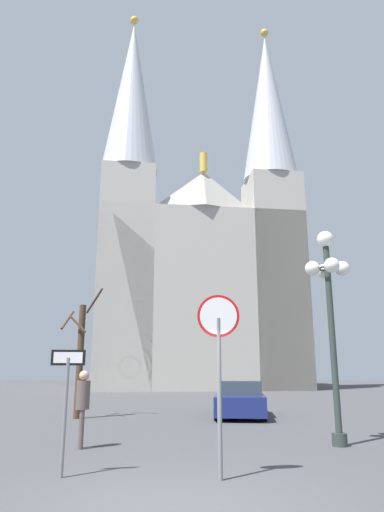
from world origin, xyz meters
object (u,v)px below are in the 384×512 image
Objects in this scene: street_lamp at (331,295)px; pedestrian_walking at (84,400)px; bare_tree at (82,356)px; stop_sign at (220,348)px; cathedral at (200,262)px; one_way_arrow_sign at (68,394)px; parked_car_near_navy at (241,399)px.

street_lamp is 6.64m from pedestrian_walking.
pedestrian_walking is at bearing -75.37° from bare_tree.
cathedral is at bearing 89.84° from stop_sign.
street_lamp is at bearing -37.71° from bare_tree.
stop_sign reaches higher than one_way_arrow_sign.
parked_car_near_navy is 8.38m from pedestrian_walking.
bare_tree is 6.33m from parked_car_near_navy.
pedestrian_walking is at bearing -177.01° from street_lamp.
stop_sign is at bearing -97.62° from parked_car_near_navy.
pedestrian_walking is (-0.35, 2.85, -0.31)m from one_way_arrow_sign.
stop_sign is (-0.09, -32.77, -9.05)m from cathedral.
cathedral is at bearing 78.39° from bare_tree.
bare_tree is at bearing 116.73° from stop_sign.
pedestrian_walking reaches higher than parked_car_near_navy.
street_lamp reaches higher than stop_sign.
parked_car_near_navy is at bearing -86.80° from cathedral.
street_lamp is at bearing 28.78° from one_way_arrow_sign.
stop_sign is 0.64× the size of bare_tree.
bare_tree is at bearing 104.63° from pedestrian_walking.
cathedral is 30.52m from street_lamp.
stop_sign is 1.78× the size of pedestrian_walking.
street_lamp reaches higher than pedestrian_walking.
parked_car_near_navy is (4.07, 9.96, -0.74)m from one_way_arrow_sign.
cathedral is 25.52m from bare_tree.
street_lamp is 1.18× the size of parked_car_near_navy.
street_lamp is 3.04× the size of pedestrian_walking.
pedestrian_walking is (-6.12, -0.32, -2.57)m from street_lamp.
bare_tree reaches higher than pedestrian_walking.
cathedral is 7.28× the size of bare_tree.
stop_sign is 2.84m from one_way_arrow_sign.
pedestrian_walking is at bearing -121.89° from parked_car_near_navy.
street_lamp is 9.92m from bare_tree.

